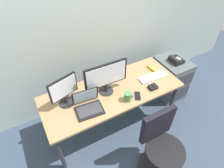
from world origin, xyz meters
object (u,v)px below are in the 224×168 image
Objects in this scene: monitor_main at (106,77)px; laptop at (88,105)px; desk_phone at (176,60)px; monitor_side at (64,90)px; cell_phone at (138,96)px; banana at (152,68)px; file_cabinet at (170,78)px; office_chair at (161,149)px; keyboard at (153,77)px; trackball_mouse at (153,87)px; coffee_mug at (128,97)px.

monitor_main reaches higher than laptop.
monitor_side reaches higher than desk_phone.
monitor_side is (-0.50, 0.06, -0.03)m from monitor_main.
banana reaches higher than cell_phone.
file_cabinet is 3.41× the size of desk_phone.
monitor_side reaches higher than office_chair.
file_cabinet is at bearing 16.07° from keyboard.
cell_phone is (-0.38, -0.19, -0.01)m from keyboard.
office_chair is 0.75m from trackball_mouse.
laptop reaches higher than office_chair.
laptop is at bearing -172.15° from desk_phone.
laptop is at bearing -176.02° from keyboard.
trackball_mouse is 0.58× the size of banana.
desk_phone is at bearing 49.15° from cell_phone.
desk_phone is 1.76× the size of coffee_mug.
office_chair is 2.21× the size of keyboard.
trackball_mouse is 0.25m from cell_phone.
laptop is at bearing -171.60° from file_cabinet.
cell_phone is (0.05, 0.59, 0.30)m from office_chair.
keyboard is at bearing -120.45° from banana.
monitor_main is 0.73m from keyboard.
office_chair is 0.97m from laptop.
monitor_side is (-1.74, -0.04, 0.58)m from file_cabinet.
coffee_mug is (-1.08, -0.34, 0.42)m from file_cabinet.
trackball_mouse is at bearing 63.57° from office_chair.
laptop is 2.94× the size of coffee_mug.
laptop reaches higher than coffee_mug.
office_chair is 0.70m from coffee_mug.
cell_phone is at bearing 85.08° from office_chair.
trackball_mouse is at bearing -15.40° from monitor_side.
desk_phone is 0.46m from banana.
cell_phone is at bearing -40.71° from monitor_main.
monitor_side reaches higher than laptop.
coffee_mug is (-0.39, -0.01, 0.03)m from trackball_mouse.
keyboard is 0.18m from banana.
cell_phone is at bearing -3.93° from coffee_mug.
file_cabinet is 1.39m from monitor_main.
trackball_mouse is at bearing -6.49° from laptop.
monitor_main reaches higher than banana.
laptop reaches higher than cell_phone.
cell_phone is (-0.93, -0.33, -0.01)m from desk_phone.
trackball_mouse reaches higher than file_cabinet.
desk_phone is at bearing 24.63° from trackball_mouse.
keyboard is at bearing 55.71° from cell_phone.
monitor_main is (-0.25, 0.85, 0.55)m from office_chair.
keyboard is (0.69, -0.07, -0.24)m from monitor_main.
office_chair is 1.70× the size of monitor_main.
desk_phone reaches higher than trackball_mouse.
laptop is (-0.56, 0.71, 0.35)m from office_chair.
monitor_main reaches higher than trackball_mouse.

